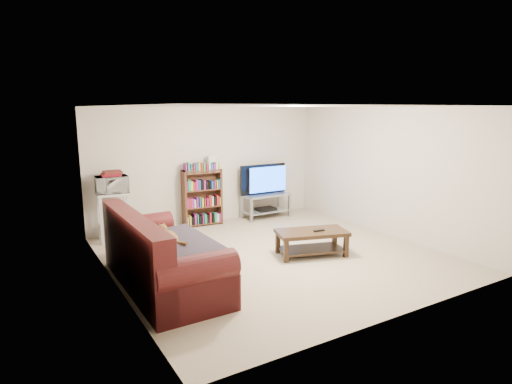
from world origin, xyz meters
TOP-DOWN VIEW (x-y plane):
  - floor at (0.00, 0.00)m, footprint 5.00×5.00m
  - ceiling at (0.00, 0.00)m, footprint 5.00×5.00m
  - wall_back at (0.00, 2.50)m, footprint 5.00×0.00m
  - wall_front at (0.00, -2.50)m, footprint 5.00×0.00m
  - wall_left at (-2.50, 0.00)m, footprint 0.00×5.00m
  - wall_right at (2.50, 0.00)m, footprint 0.00×5.00m
  - sofa at (-2.03, -0.25)m, footprint 1.06×2.41m
  - blanket at (-1.83, -0.42)m, footprint 1.03×1.28m
  - cat at (-1.83, -0.20)m, footprint 0.27×0.66m
  - coffee_table at (0.54, -0.31)m, footprint 1.25×0.88m
  - remote at (0.62, -0.39)m, footprint 0.19×0.08m
  - tv_stand at (1.20, 2.17)m, footprint 1.05×0.48m
  - television at (1.20, 2.17)m, footprint 1.13×0.16m
  - dvd_player at (1.20, 2.17)m, footprint 0.42×0.30m
  - bookshelf at (-0.25, 2.30)m, footprint 0.81×0.30m
  - shelf_clutter at (-0.15, 2.31)m, footprint 0.59×0.19m
  - microwave_stand at (-2.04, 2.16)m, footprint 0.58×0.44m
  - microwave at (-2.04, 2.16)m, footprint 0.57×0.40m
  - game_boxes at (-2.04, 2.16)m, footprint 0.34×0.30m

SIDE VIEW (x-z plane):
  - floor at x=0.00m, z-range 0.00..0.00m
  - dvd_player at x=1.20m, z-range 0.16..0.22m
  - coffee_table at x=0.54m, z-range 0.08..0.49m
  - sofa at x=-2.03m, z-range -0.16..0.86m
  - tv_stand at x=1.20m, z-range 0.09..0.61m
  - remote at x=0.62m, z-range 0.41..0.44m
  - microwave_stand at x=-2.04m, z-range 0.12..1.01m
  - blanket at x=-1.83m, z-range 0.49..0.69m
  - bookshelf at x=-0.25m, z-range 0.02..1.18m
  - cat at x=-1.83m, z-range 0.55..0.75m
  - television at x=1.20m, z-range 0.52..1.17m
  - microwave at x=-2.04m, z-range 0.89..1.19m
  - wall_back at x=0.00m, z-range -1.30..3.70m
  - wall_front at x=0.00m, z-range -1.30..3.70m
  - wall_left at x=-2.50m, z-range -1.30..3.70m
  - wall_right at x=2.50m, z-range -1.30..3.70m
  - game_boxes at x=-2.04m, z-range 1.19..1.24m
  - shelf_clutter at x=-0.15m, z-range 1.12..1.40m
  - ceiling at x=0.00m, z-range 2.40..2.40m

